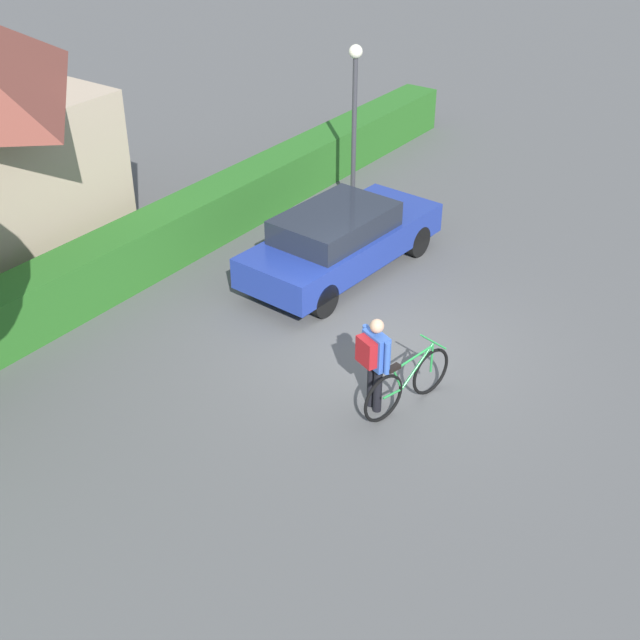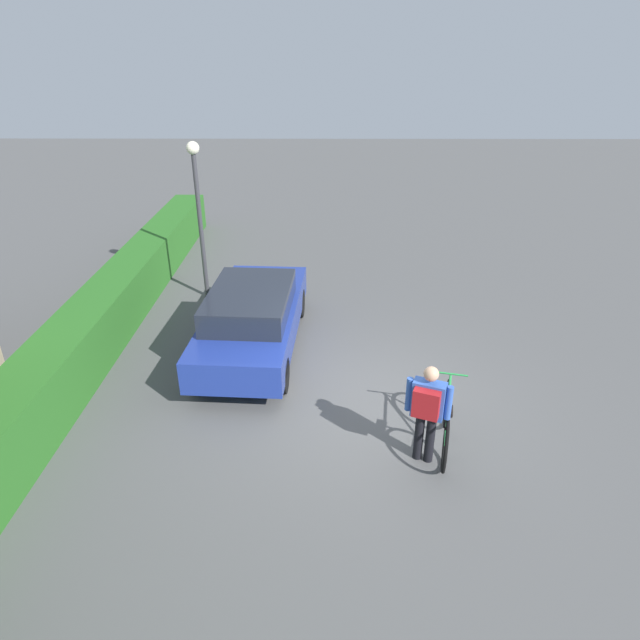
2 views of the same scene
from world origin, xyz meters
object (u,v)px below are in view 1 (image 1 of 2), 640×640
parked_car_near (341,239)px  street_lamp (355,104)px  bicycle (408,383)px  person_rider (374,357)px

parked_car_near → street_lamp: (2.55, 1.42, 1.64)m
parked_car_near → bicycle: size_ratio=2.53×
bicycle → person_rider: bearing=132.5°
parked_car_near → street_lamp: bearing=29.2°
parked_car_near → street_lamp: street_lamp is taller
bicycle → person_rider: person_rider is taller
person_rider → bicycle: bearing=-47.5°
parked_car_near → person_rider: (-3.20, -2.76, 0.21)m
street_lamp → person_rider: bearing=-144.0°
parked_car_near → bicycle: parked_car_near is taller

